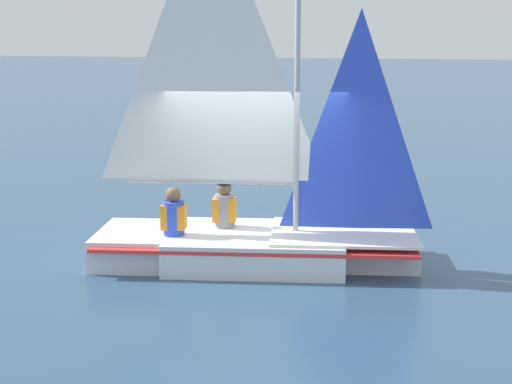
{
  "coord_description": "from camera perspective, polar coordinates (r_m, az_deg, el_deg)",
  "views": [
    {
      "loc": [
        3.22,
        -9.48,
        3.18
      ],
      "look_at": [
        0.0,
        0.0,
        1.06
      ],
      "focal_mm": 50.0,
      "sensor_mm": 36.0,
      "label": 1
    }
  ],
  "objects": [
    {
      "name": "sailboat_main",
      "position": [
        10.32,
        -0.28,
        -2.04
      ],
      "size": [
        4.84,
        2.79,
        5.34
      ],
      "rotation": [
        0.0,
        0.0,
        0.26
      ],
      "color": "silver",
      "rests_on": "ground_plane"
    },
    {
      "name": "ground_plane",
      "position": [
        10.51,
        0.0,
        -5.68
      ],
      "size": [
        260.0,
        260.0,
        0.0
      ],
      "primitive_type": "plane",
      "color": "#2D4C6B"
    },
    {
      "name": "sailor_helm",
      "position": [
        10.66,
        -2.54,
        -1.91
      ],
      "size": [
        0.39,
        0.37,
        1.16
      ],
      "rotation": [
        0.0,
        0.0,
        0.26
      ],
      "color": "black",
      "rests_on": "ground_plane"
    },
    {
      "name": "sailor_crew",
      "position": [
        10.28,
        -6.59,
        -2.56
      ],
      "size": [
        0.39,
        0.37,
        1.16
      ],
      "rotation": [
        0.0,
        0.0,
        0.26
      ],
      "color": "black",
      "rests_on": "ground_plane"
    }
  ]
}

